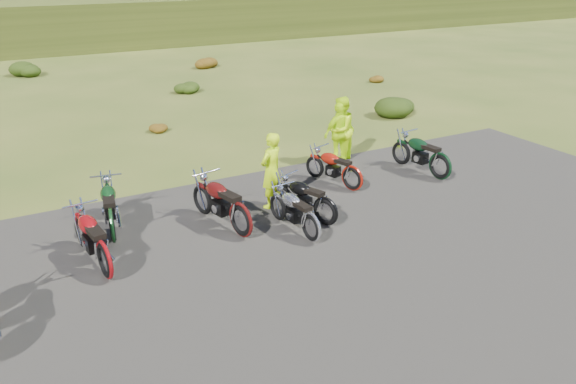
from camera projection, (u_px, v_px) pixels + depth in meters
ground at (298, 238)px, 12.10m from camera, size 300.00×300.00×0.00m
gravel_pad at (351, 282)px, 10.48m from camera, size 20.00×12.00×0.04m
hill_slope at (36, 21)px, 52.55m from camera, size 300.00×45.97×9.37m
shrub_3 at (27, 67)px, 28.18m from camera, size 1.56×1.56×0.92m
shrub_4 at (156, 126)px, 19.28m from camera, size 0.77×0.77×0.45m
shrub_5 at (186, 86)px, 24.81m from camera, size 1.03×1.03×0.61m
shrub_6 at (205, 61)px, 30.35m from camera, size 1.30×1.30×0.77m
shrub_7 at (396, 103)px, 21.32m from camera, size 1.56×1.56×0.92m
shrub_8 at (374, 77)px, 26.98m from camera, size 0.77×0.77×0.45m
motorcycle_1 at (108, 279)px, 10.58m from camera, size 0.96×2.22×1.13m
motorcycle_2 at (114, 243)px, 11.91m from camera, size 1.05×2.20×1.11m
motorcycle_3 at (311, 242)px, 11.93m from camera, size 0.82×1.94×0.99m
motorcycle_4 at (242, 237)px, 12.13m from camera, size 1.21×2.33×1.17m
motorcycle_5 at (325, 226)px, 12.66m from camera, size 1.28×2.01×1.00m
motorcycle_6 at (352, 191)px, 14.51m from camera, size 1.19×2.00×0.99m
motorcycle_7 at (439, 180)px, 15.24m from camera, size 0.98×2.20×1.11m
person_middle at (271, 172)px, 13.23m from camera, size 0.80×0.69×1.84m
person_right_a at (341, 131)px, 16.23m from camera, size 1.18×1.13×1.91m
person_right_b at (339, 134)px, 16.13m from camera, size 1.08×0.53×1.78m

